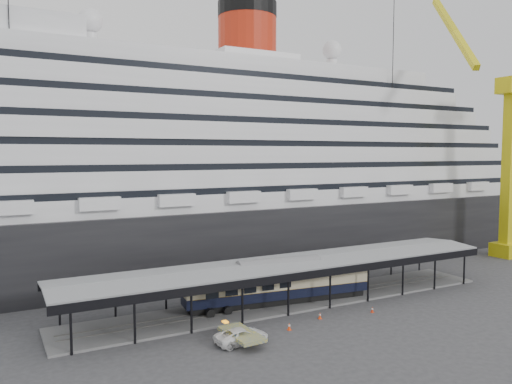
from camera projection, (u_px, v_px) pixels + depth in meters
ground at (314, 314)px, 56.62m from camera, size 200.00×200.00×0.00m
cruise_ship at (205, 153)px, 83.32m from camera, size 130.00×30.00×43.90m
platform_canopy at (291, 284)px, 60.83m from camera, size 56.00×9.18×5.30m
crane_yellow at (504, 143)px, 86.57m from camera, size 23.83×18.78×47.60m
port_truck at (242, 336)px, 47.85m from camera, size 5.44×2.73×1.48m
pullman_carriage at (279, 282)px, 59.99m from camera, size 23.55×5.77×22.93m
traffic_cone_left at (289, 326)px, 51.48m from camera, size 0.46×0.46×0.80m
traffic_cone_mid at (320, 316)px, 54.99m from camera, size 0.42×0.42×0.74m
traffic_cone_right at (372, 310)px, 57.18m from camera, size 0.41×0.41×0.69m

